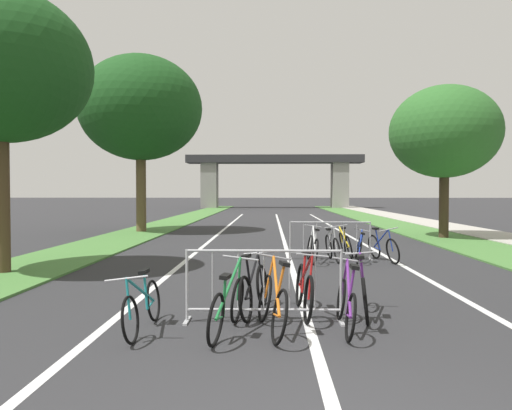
{
  "coord_description": "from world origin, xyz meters",
  "views": [
    {
      "loc": [
        -0.55,
        -3.19,
        1.88
      ],
      "look_at": [
        -0.91,
        9.42,
        1.53
      ],
      "focal_mm": 34.11,
      "sensor_mm": 36.0,
      "label": 1
    }
  ],
  "objects_px": {
    "tree_left_pine_near": "(141,108)",
    "bicycle_purple_10": "(364,292)",
    "bicycle_red_3": "(304,289)",
    "bicycle_white_7": "(313,248)",
    "bicycle_blue_1": "(359,249)",
    "tree_right_pine_far": "(445,132)",
    "crowd_barrier_nearest": "(264,286)",
    "bicycle_black_2": "(254,289)",
    "bicycle_silver_5": "(332,247)",
    "bicycle_orange_8": "(272,303)",
    "bicycle_blue_11": "(383,248)",
    "bicycle_green_9": "(228,306)",
    "tree_left_oak_mid": "(0,67)",
    "bicycle_teal_6": "(142,306)",
    "crowd_barrier_second": "(330,241)",
    "bicycle_purple_0": "(346,304)",
    "bicycle_yellow_4": "(345,244)"
  },
  "relations": [
    {
      "from": "bicycle_blue_1",
      "to": "bicycle_purple_10",
      "type": "bearing_deg",
      "value": -91.27
    },
    {
      "from": "tree_right_pine_far",
      "to": "crowd_barrier_nearest",
      "type": "height_order",
      "value": "tree_right_pine_far"
    },
    {
      "from": "tree_left_oak_mid",
      "to": "bicycle_silver_5",
      "type": "relative_size",
      "value": 3.9
    },
    {
      "from": "tree_left_oak_mid",
      "to": "bicycle_blue_1",
      "type": "relative_size",
      "value": 3.79
    },
    {
      "from": "bicycle_blue_11",
      "to": "tree_right_pine_far",
      "type": "bearing_deg",
      "value": -134.98
    },
    {
      "from": "bicycle_red_3",
      "to": "bicycle_orange_8",
      "type": "xyz_separation_m",
      "value": [
        -0.49,
        -0.98,
        0.01
      ]
    },
    {
      "from": "crowd_barrier_nearest",
      "to": "bicycle_silver_5",
      "type": "bearing_deg",
      "value": 73.97
    },
    {
      "from": "tree_right_pine_far",
      "to": "bicycle_red_3",
      "type": "distance_m",
      "value": 14.3
    },
    {
      "from": "bicycle_orange_8",
      "to": "bicycle_green_9",
      "type": "distance_m",
      "value": 0.59
    },
    {
      "from": "tree_left_pine_near",
      "to": "bicycle_orange_8",
      "type": "bearing_deg",
      "value": -69.34
    },
    {
      "from": "crowd_barrier_second",
      "to": "bicycle_purple_10",
      "type": "distance_m",
      "value": 6.23
    },
    {
      "from": "tree_left_pine_near",
      "to": "crowd_barrier_second",
      "type": "bearing_deg",
      "value": -49.01
    },
    {
      "from": "tree_right_pine_far",
      "to": "bicycle_blue_11",
      "type": "height_order",
      "value": "tree_right_pine_far"
    },
    {
      "from": "tree_right_pine_far",
      "to": "bicycle_green_9",
      "type": "bearing_deg",
      "value": -119.57
    },
    {
      "from": "bicycle_purple_10",
      "to": "tree_right_pine_far",
      "type": "bearing_deg",
      "value": 75.07
    },
    {
      "from": "tree_left_oak_mid",
      "to": "bicycle_purple_10",
      "type": "bearing_deg",
      "value": -25.37
    },
    {
      "from": "bicycle_white_7",
      "to": "bicycle_green_9",
      "type": "relative_size",
      "value": 1.0
    },
    {
      "from": "tree_left_pine_near",
      "to": "bicycle_purple_10",
      "type": "distance_m",
      "value": 17.54
    },
    {
      "from": "bicycle_purple_0",
      "to": "bicycle_blue_1",
      "type": "height_order",
      "value": "bicycle_purple_0"
    },
    {
      "from": "crowd_barrier_nearest",
      "to": "bicycle_purple_10",
      "type": "distance_m",
      "value": 1.55
    },
    {
      "from": "tree_left_oak_mid",
      "to": "bicycle_blue_11",
      "type": "distance_m",
      "value": 10.33
    },
    {
      "from": "tree_left_oak_mid",
      "to": "bicycle_orange_8",
      "type": "height_order",
      "value": "tree_left_oak_mid"
    },
    {
      "from": "bicycle_teal_6",
      "to": "crowd_barrier_second",
      "type": "bearing_deg",
      "value": -113.88
    },
    {
      "from": "bicycle_purple_0",
      "to": "bicycle_blue_11",
      "type": "distance_m",
      "value": 6.84
    },
    {
      "from": "bicycle_teal_6",
      "to": "bicycle_green_9",
      "type": "xyz_separation_m",
      "value": [
        1.15,
        -0.08,
        0.02
      ]
    },
    {
      "from": "crowd_barrier_nearest",
      "to": "bicycle_purple_0",
      "type": "bearing_deg",
      "value": -18.84
    },
    {
      "from": "tree_right_pine_far",
      "to": "bicycle_white_7",
      "type": "bearing_deg",
      "value": -131.17
    },
    {
      "from": "bicycle_purple_10",
      "to": "bicycle_blue_1",
      "type": "bearing_deg",
      "value": 89.72
    },
    {
      "from": "bicycle_red_3",
      "to": "bicycle_green_9",
      "type": "distance_m",
      "value": 1.52
    },
    {
      "from": "tree_left_pine_near",
      "to": "tree_right_pine_far",
      "type": "bearing_deg",
      "value": -11.87
    },
    {
      "from": "crowd_barrier_nearest",
      "to": "bicycle_orange_8",
      "type": "height_order",
      "value": "crowd_barrier_nearest"
    },
    {
      "from": "bicycle_yellow_4",
      "to": "bicycle_teal_6",
      "type": "xyz_separation_m",
      "value": [
        -3.9,
        -7.68,
        -0.02
      ]
    },
    {
      "from": "bicycle_black_2",
      "to": "bicycle_silver_5",
      "type": "xyz_separation_m",
      "value": [
        1.94,
        5.71,
        0.0
      ]
    },
    {
      "from": "bicycle_purple_10",
      "to": "bicycle_red_3",
      "type": "bearing_deg",
      "value": -177.59
    },
    {
      "from": "bicycle_black_2",
      "to": "bicycle_red_3",
      "type": "height_order",
      "value": "bicycle_red_3"
    },
    {
      "from": "tree_right_pine_far",
      "to": "bicycle_yellow_4",
      "type": "xyz_separation_m",
      "value": [
        -4.76,
        -5.48,
        -3.88
      ]
    },
    {
      "from": "tree_right_pine_far",
      "to": "tree_left_pine_near",
      "type": "bearing_deg",
      "value": 168.13
    },
    {
      "from": "bicycle_white_7",
      "to": "bicycle_orange_8",
      "type": "distance_m",
      "value": 6.6
    },
    {
      "from": "tree_left_oak_mid",
      "to": "crowd_barrier_second",
      "type": "bearing_deg",
      "value": 18.95
    },
    {
      "from": "tree_left_pine_near",
      "to": "bicycle_white_7",
      "type": "height_order",
      "value": "tree_left_pine_near"
    },
    {
      "from": "bicycle_black_2",
      "to": "bicycle_silver_5",
      "type": "distance_m",
      "value": 6.03
    },
    {
      "from": "bicycle_black_2",
      "to": "bicycle_yellow_4",
      "type": "height_order",
      "value": "bicycle_black_2"
    },
    {
      "from": "bicycle_white_7",
      "to": "bicycle_purple_10",
      "type": "xyz_separation_m",
      "value": [
        0.27,
        -5.64,
        -0.01
      ]
    },
    {
      "from": "bicycle_green_9",
      "to": "bicycle_red_3",
      "type": "bearing_deg",
      "value": 54.55
    },
    {
      "from": "bicycle_red_3",
      "to": "bicycle_yellow_4",
      "type": "height_order",
      "value": "bicycle_red_3"
    },
    {
      "from": "crowd_barrier_nearest",
      "to": "bicycle_white_7",
      "type": "distance_m",
      "value": 6.13
    },
    {
      "from": "bicycle_white_7",
      "to": "bicycle_blue_1",
      "type": "bearing_deg",
      "value": 2.44
    },
    {
      "from": "bicycle_white_7",
      "to": "bicycle_blue_11",
      "type": "bearing_deg",
      "value": 1.64
    },
    {
      "from": "bicycle_red_3",
      "to": "bicycle_white_7",
      "type": "relative_size",
      "value": 1.03
    },
    {
      "from": "bicycle_white_7",
      "to": "bicycle_purple_10",
      "type": "distance_m",
      "value": 5.64
    }
  ]
}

